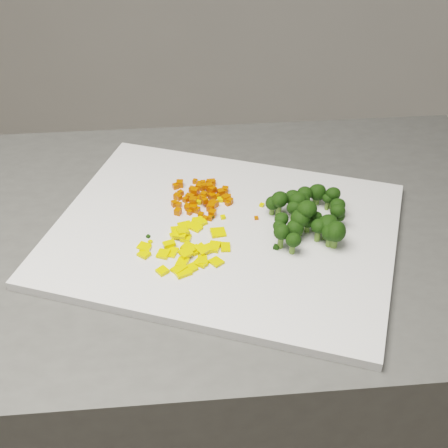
% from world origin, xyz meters
% --- Properties ---
extents(counter_block, '(1.06, 0.88, 0.90)m').
position_xyz_m(counter_block, '(-0.13, 0.60, 0.45)').
color(counter_block, '#4D4D4A').
rests_on(counter_block, ground).
extents(cutting_board, '(0.52, 0.42, 0.01)m').
position_xyz_m(cutting_board, '(-0.14, 0.57, 0.91)').
color(cutting_board, white).
rests_on(cutting_board, counter_block).
extents(carrot_pile, '(0.11, 0.11, 0.03)m').
position_xyz_m(carrot_pile, '(-0.19, 0.63, 0.93)').
color(carrot_pile, '#C83F02').
rests_on(carrot_pile, cutting_board).
extents(pepper_pile, '(0.13, 0.13, 0.02)m').
position_xyz_m(pepper_pile, '(-0.18, 0.52, 0.92)').
color(pepper_pile, yellow).
rests_on(pepper_pile, cutting_board).
extents(broccoli_pile, '(0.13, 0.13, 0.06)m').
position_xyz_m(broccoli_pile, '(-0.02, 0.60, 0.94)').
color(broccoli_pile, black).
rests_on(broccoli_pile, cutting_board).
extents(carrot_cube_0, '(0.01, 0.01, 0.01)m').
position_xyz_m(carrot_cube_0, '(-0.17, 0.66, 0.92)').
color(carrot_cube_0, '#C83F02').
rests_on(carrot_cube_0, carrot_pile).
extents(carrot_cube_1, '(0.01, 0.01, 0.01)m').
position_xyz_m(carrot_cube_1, '(-0.19, 0.64, 0.92)').
color(carrot_cube_1, '#C83F02').
rests_on(carrot_cube_1, carrot_pile).
extents(carrot_cube_2, '(0.01, 0.01, 0.01)m').
position_xyz_m(carrot_cube_2, '(-0.20, 0.61, 0.93)').
color(carrot_cube_2, '#C83F02').
rests_on(carrot_cube_2, carrot_pile).
extents(carrot_cube_3, '(0.01, 0.01, 0.01)m').
position_xyz_m(carrot_cube_3, '(-0.21, 0.65, 0.92)').
color(carrot_cube_3, '#C83F02').
rests_on(carrot_cube_3, carrot_pile).
extents(carrot_cube_4, '(0.01, 0.01, 0.01)m').
position_xyz_m(carrot_cube_4, '(-0.19, 0.63, 0.92)').
color(carrot_cube_4, '#C83F02').
rests_on(carrot_cube_4, carrot_pile).
extents(carrot_cube_5, '(0.01, 0.01, 0.01)m').
position_xyz_m(carrot_cube_5, '(-0.16, 0.59, 0.92)').
color(carrot_cube_5, '#C83F02').
rests_on(carrot_cube_5, carrot_pile).
extents(carrot_cube_6, '(0.01, 0.01, 0.01)m').
position_xyz_m(carrot_cube_6, '(-0.18, 0.65, 0.93)').
color(carrot_cube_6, '#C83F02').
rests_on(carrot_cube_6, carrot_pile).
extents(carrot_cube_7, '(0.01, 0.01, 0.01)m').
position_xyz_m(carrot_cube_7, '(-0.20, 0.59, 0.92)').
color(carrot_cube_7, '#C83F02').
rests_on(carrot_cube_7, carrot_pile).
extents(carrot_cube_8, '(0.01, 0.01, 0.01)m').
position_xyz_m(carrot_cube_8, '(-0.21, 0.63, 0.92)').
color(carrot_cube_8, '#C83F02').
rests_on(carrot_cube_8, carrot_pile).
extents(carrot_cube_9, '(0.01, 0.01, 0.01)m').
position_xyz_m(carrot_cube_9, '(-0.17, 0.61, 0.92)').
color(carrot_cube_9, '#C83F02').
rests_on(carrot_cube_9, carrot_pile).
extents(carrot_cube_10, '(0.01, 0.01, 0.01)m').
position_xyz_m(carrot_cube_10, '(-0.15, 0.64, 0.92)').
color(carrot_cube_10, '#C83F02').
rests_on(carrot_cube_10, carrot_pile).
extents(carrot_cube_11, '(0.01, 0.01, 0.01)m').
position_xyz_m(carrot_cube_11, '(-0.23, 0.66, 0.92)').
color(carrot_cube_11, '#C83F02').
rests_on(carrot_cube_11, carrot_pile).
extents(carrot_cube_12, '(0.01, 0.01, 0.01)m').
position_xyz_m(carrot_cube_12, '(-0.18, 0.65, 0.93)').
color(carrot_cube_12, '#C83F02').
rests_on(carrot_cube_12, carrot_pile).
extents(carrot_cube_13, '(0.01, 0.01, 0.01)m').
position_xyz_m(carrot_cube_13, '(-0.16, 0.65, 0.92)').
color(carrot_cube_13, '#C83F02').
rests_on(carrot_cube_13, carrot_pile).
extents(carrot_cube_14, '(0.01, 0.01, 0.01)m').
position_xyz_m(carrot_cube_14, '(-0.19, 0.60, 0.92)').
color(carrot_cube_14, '#C83F02').
rests_on(carrot_cube_14, carrot_pile).
extents(carrot_cube_15, '(0.01, 0.01, 0.01)m').
position_xyz_m(carrot_cube_15, '(-0.16, 0.62, 0.92)').
color(carrot_cube_15, '#C83F02').
rests_on(carrot_cube_15, carrot_pile).
extents(carrot_cube_16, '(0.01, 0.01, 0.01)m').
position_xyz_m(carrot_cube_16, '(-0.23, 0.63, 0.92)').
color(carrot_cube_16, '#C83F02').
rests_on(carrot_cube_16, carrot_pile).
extents(carrot_cube_17, '(0.01, 0.01, 0.01)m').
position_xyz_m(carrot_cube_17, '(-0.20, 0.63, 0.92)').
color(carrot_cube_17, '#C83F02').
rests_on(carrot_cube_17, carrot_pile).
extents(carrot_cube_18, '(0.01, 0.01, 0.01)m').
position_xyz_m(carrot_cube_18, '(-0.21, 0.68, 0.92)').
color(carrot_cube_18, '#C83F02').
rests_on(carrot_cube_18, carrot_pile).
extents(carrot_cube_19, '(0.01, 0.01, 0.01)m').
position_xyz_m(carrot_cube_19, '(-0.24, 0.66, 0.92)').
color(carrot_cube_19, '#C83F02').
rests_on(carrot_cube_19, carrot_pile).
extents(carrot_cube_20, '(0.01, 0.01, 0.01)m').
position_xyz_m(carrot_cube_20, '(-0.18, 0.68, 0.92)').
color(carrot_cube_20, '#C83F02').
rests_on(carrot_cube_20, carrot_pile).
extents(carrot_cube_21, '(0.01, 0.01, 0.01)m').
position_xyz_m(carrot_cube_21, '(-0.20, 0.66, 0.92)').
color(carrot_cube_21, '#C83F02').
rests_on(carrot_cube_21, carrot_pile).
extents(carrot_cube_22, '(0.01, 0.01, 0.01)m').
position_xyz_m(carrot_cube_22, '(-0.16, 0.66, 0.92)').
color(carrot_cube_22, '#C83F02').
rests_on(carrot_cube_22, carrot_pile).
extents(carrot_cube_23, '(0.01, 0.01, 0.01)m').
position_xyz_m(carrot_cube_23, '(-0.20, 0.64, 0.93)').
color(carrot_cube_23, '#C83F02').
rests_on(carrot_cube_23, carrot_pile).
extents(carrot_cube_24, '(0.01, 0.01, 0.01)m').
position_xyz_m(carrot_cube_24, '(-0.17, 0.61, 0.92)').
color(carrot_cube_24, '#C83F02').
rests_on(carrot_cube_24, carrot_pile).
extents(carrot_cube_25, '(0.01, 0.01, 0.01)m').
position_xyz_m(carrot_cube_25, '(-0.15, 0.64, 0.92)').
color(carrot_cube_25, '#C83F02').
rests_on(carrot_cube_25, carrot_pile).
extents(carrot_cube_26, '(0.01, 0.01, 0.01)m').
position_xyz_m(carrot_cube_26, '(-0.17, 0.62, 0.92)').
color(carrot_cube_26, '#C83F02').
rests_on(carrot_cube_26, carrot_pile).
extents(carrot_cube_27, '(0.01, 0.01, 0.01)m').
position_xyz_m(carrot_cube_27, '(-0.20, 0.60, 0.92)').
color(carrot_cube_27, '#C83F02').
rests_on(carrot_cube_27, carrot_pile).
extents(carrot_cube_28, '(0.01, 0.01, 0.01)m').
position_xyz_m(carrot_cube_28, '(-0.17, 0.61, 0.92)').
color(carrot_cube_28, '#C83F02').
rests_on(carrot_cube_28, carrot_pile).
extents(carrot_cube_29, '(0.01, 0.01, 0.01)m').
position_xyz_m(carrot_cube_29, '(-0.20, 0.66, 0.92)').
color(carrot_cube_29, '#C83F02').
rests_on(carrot_cube_29, carrot_pile).
extents(carrot_cube_30, '(0.01, 0.01, 0.01)m').
position_xyz_m(carrot_cube_30, '(-0.19, 0.66, 0.93)').
color(carrot_cube_30, '#C83F02').
rests_on(carrot_cube_30, carrot_pile).
extents(carrot_cube_31, '(0.01, 0.01, 0.01)m').
position_xyz_m(carrot_cube_31, '(-0.20, 0.67, 0.92)').
color(carrot_cube_31, '#C83F02').
rests_on(carrot_cube_31, carrot_pile).
extents(carrot_cube_32, '(0.01, 0.01, 0.01)m').
position_xyz_m(carrot_cube_32, '(-0.22, 0.64, 0.92)').
color(carrot_cube_32, '#C83F02').
rests_on(carrot_cube_32, carrot_pile).
extents(carrot_cube_33, '(0.01, 0.01, 0.01)m').
position_xyz_m(carrot_cube_33, '(-0.17, 0.64, 0.92)').
color(carrot_cube_33, '#C83F02').
rests_on(carrot_cube_33, carrot_pile).
extents(carrot_cube_34, '(0.01, 0.01, 0.01)m').
position_xyz_m(carrot_cube_34, '(-0.17, 0.63, 0.92)').
color(carrot_cube_34, '#C83F02').
rests_on(carrot_cube_34, carrot_pile).
extents(carrot_cube_35, '(0.01, 0.01, 0.01)m').
position_xyz_m(carrot_cube_35, '(-0.14, 0.63, 0.92)').
color(carrot_cube_35, '#C83F02').
rests_on(carrot_cube_35, carrot_pile).
extents(carrot_cube_36, '(0.01, 0.01, 0.01)m').
position_xyz_m(carrot_cube_36, '(-0.20, 0.61, 0.92)').
color(carrot_cube_36, '#C83F02').
rests_on(carrot_cube_36, carrot_pile).
extents(carrot_cube_37, '(0.01, 0.01, 0.01)m').
position_xyz_m(carrot_cube_37, '(-0.18, 0.62, 0.93)').
color(carrot_cube_37, '#C83F02').
rests_on(carrot_cube_37, carrot_pile).
extents(carrot_cube_38, '(0.01, 0.01, 0.01)m').
position_xyz_m(carrot_cube_38, '(-0.20, 0.63, 0.92)').
color(carrot_cube_38, '#C83F02').
rests_on(carrot_cube_38, carrot_pile).
extents(carrot_cube_39, '(0.01, 0.01, 0.01)m').
position_xyz_m(carrot_cube_39, '(-0.20, 0.65, 0.92)').
color(carrot_cube_39, '#C83F02').
rests_on(carrot_cube_39, carrot_pile).
extents(carrot_cube_40, '(0.01, 0.01, 0.01)m').
position_xyz_m(carrot_cube_40, '(-0.18, 0.66, 0.92)').
color(carrot_cube_40, '#C83F02').
rests_on(carrot_cube_40, carrot_pile).
extents(carrot_cube_41, '(0.01, 0.01, 0.01)m').
position_xyz_m(carrot_cube_41, '(-0.21, 0.63, 0.92)').
color(carrot_cube_41, '#C83F02').
rests_on(carrot_cube_41, carrot_pile).
extents(carrot_cube_42, '(0.01, 0.01, 0.01)m').
position_xyz_m(carrot_cube_42, '(-0.18, 0.59, 0.92)').
color(carrot_cube_42, '#C83F02').
rests_on(carrot_cube_42, carrot_pile).
extents(carrot_cube_43, '(0.01, 0.01, 0.01)m').
position_xyz_m(carrot_cube_43, '(-0.17, 0.64, 0.92)').
color(carrot_cube_43, '#C83F02').
rests_on(carrot_cube_43, carrot_pile).
extents(carrot_cube_44, '(0.01, 0.01, 0.01)m').
position_xyz_m(carrot_cube_44, '(-0.22, 0.59, 0.92)').
color(carrot_cube_44, '#C83F02').
rests_on(carrot_cube_44, carrot_pile).
extents(carrot_cube_45, '(0.01, 0.01, 0.01)m').
position_xyz_m(carrot_cube_45, '(-0.20, 0.68, 0.92)').
color(carrot_cube_45, '#C83F02').
rests_on(carrot_cube_45, carrot_pile).
extents(carrot_cube_46, '(0.01, 0.01, 0.01)m').
position_xyz_m(carrot_cube_46, '(-0.18, 0.68, 0.92)').
color(carrot_cube_46, '#C83F02').
rests_on(carrot_cube_46, carrot_pile).
extents(carrot_cube_47, '(0.01, 0.01, 0.01)m').
position_xyz_m(carrot_cube_47, '(-0.19, 0.60, 0.92)').
color(carrot_cube_47, '#C83F02').
rests_on(carrot_cube_47, carrot_pile).
extents(carrot_cube_48, '(0.01, 0.01, 0.01)m').
position_xyz_m(carrot_cube_48, '(-0.18, 0.62, 0.93)').
color(carrot_cube_48, '#C83F02').
rests_on(carrot_cube_48, carrot_pile).
extents(carrot_cube_49, '(0.01, 0.01, 0.01)m').
position_xyz_m(carrot_cube_49, '(-0.22, 0.61, 0.92)').
color(carrot_cube_49, '#C83F02').
rests_on(carrot_cube_49, carrot_pile).
extents(carrot_cube_50, '(0.01, 0.01, 0.01)m').
position_xyz_m(carrot_cube_50, '(-0.22, 0.63, 0.92)').
color(carrot_cube_50, '#C83F02').
rests_on(carrot_cube_50, carrot_pile).
extents(carrot_cube_51, '(0.01, 0.01, 0.01)m').
position_xyz_m(carrot_cube_51, '(-0.16, 0.66, 0.92)').
color(carrot_cube_51, '#C83F02').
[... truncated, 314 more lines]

